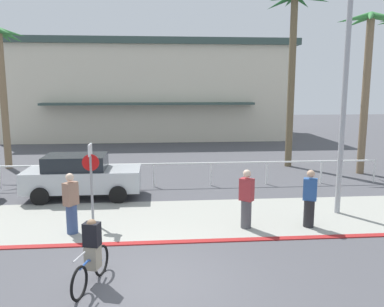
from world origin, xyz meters
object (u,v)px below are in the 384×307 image
pedestrian_1 (71,206)px  pedestrian_0 (310,201)px  streetlight_curb (348,87)px  cyclist_blue_0 (92,254)px  palm_tree_2 (0,63)px  car_silver_1 (82,176)px  pedestrian_2 (246,201)px  stop_sign_bike_lane (91,172)px  palm_tree_3 (294,39)px  palm_tree_4 (368,59)px

pedestrian_1 → pedestrian_0: bearing=-0.5°
streetlight_curb → cyclist_blue_0: 9.32m
streetlight_curb → palm_tree_2: size_ratio=1.04×
car_silver_1 → pedestrian_2: size_ratio=2.40×
stop_sign_bike_lane → streetlight_curb: 8.58m
car_silver_1 → pedestrian_2: (5.62, -3.91, -0.01)m
car_silver_1 → palm_tree_3: bearing=28.0°
stop_sign_bike_lane → cyclist_blue_0: bearing=-81.2°
car_silver_1 → pedestrian_2: 6.85m
stop_sign_bike_lane → palm_tree_2: palm_tree_2 is taller
car_silver_1 → cyclist_blue_0: (1.50, -7.05, -0.18)m
pedestrian_1 → palm_tree_2: bearing=118.3°
palm_tree_3 → car_silver_1: bearing=-152.0°
palm_tree_2 → palm_tree_4: bearing=-9.1°
palm_tree_4 → pedestrian_0: palm_tree_4 is taller
palm_tree_4 → pedestrian_1: palm_tree_4 is taller
cyclist_blue_0 → palm_tree_4: bearing=41.8°
car_silver_1 → pedestrian_1: size_ratio=2.41×
car_silver_1 → pedestrian_0: size_ratio=2.44×
palm_tree_4 → palm_tree_2: bearing=170.9°
pedestrian_0 → pedestrian_1: pedestrian_1 is taller
palm_tree_4 → cyclist_blue_0: 16.19m
palm_tree_2 → palm_tree_3: size_ratio=0.80×
palm_tree_4 → car_silver_1: palm_tree_4 is taller
palm_tree_2 → car_silver_1: palm_tree_2 is taller
palm_tree_2 → cyclist_blue_0: size_ratio=4.09×
palm_tree_3 → palm_tree_4: size_ratio=1.16×
palm_tree_2 → pedestrian_0: palm_tree_2 is taller
cyclist_blue_0 → pedestrian_2: bearing=37.3°
pedestrian_0 → palm_tree_4: bearing=53.0°
stop_sign_bike_lane → palm_tree_4: bearing=27.7°
palm_tree_3 → pedestrian_2: 11.80m
stop_sign_bike_lane → car_silver_1: size_ratio=0.58×
palm_tree_3 → car_silver_1: (-10.05, -5.35, -5.81)m
palm_tree_3 → cyclist_blue_0: (-8.55, -12.40, -5.98)m
palm_tree_4 → pedestrian_0: 10.20m
streetlight_curb → pedestrian_1: streetlight_curb is taller
stop_sign_bike_lane → streetlight_curb: size_ratio=0.34×
streetlight_curb → palm_tree_4: size_ratio=0.97×
stop_sign_bike_lane → palm_tree_2: bearing=122.5°
stop_sign_bike_lane → palm_tree_3: bearing=42.8°
streetlight_curb → palm_tree_2: bearing=147.2°
car_silver_1 → cyclist_blue_0: bearing=-78.0°
streetlight_curb → car_silver_1: streetlight_curb is taller
pedestrian_1 → cyclist_blue_0: bearing=-70.9°
palm_tree_4 → pedestrian_1: size_ratio=4.23×
palm_tree_2 → palm_tree_4: palm_tree_4 is taller
car_silver_1 → pedestrian_1: (0.42, -3.92, -0.01)m
palm_tree_3 → pedestrian_1: palm_tree_3 is taller
pedestrian_1 → car_silver_1: bearing=96.1°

